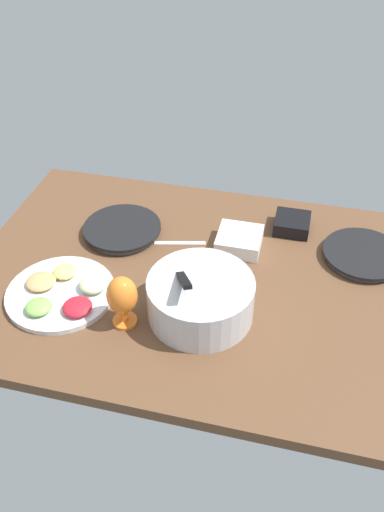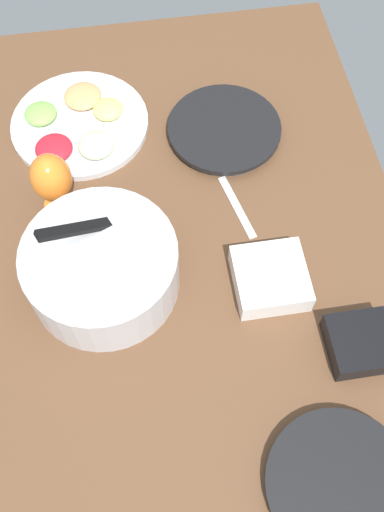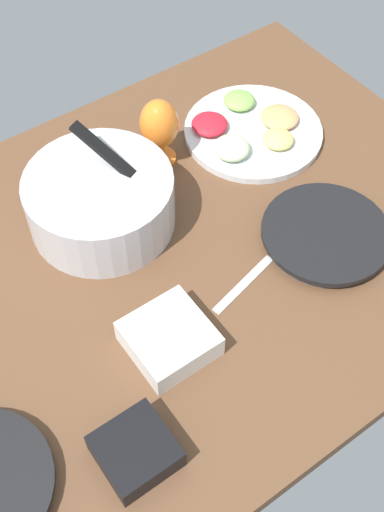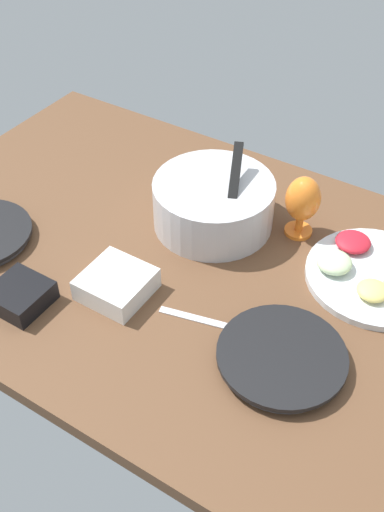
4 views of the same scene
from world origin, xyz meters
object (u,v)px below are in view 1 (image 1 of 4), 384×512
Objects in this scene: fruit_platter at (62,292)px; hurricane_glass_orange at (122,297)px; square_bowl_white at (239,240)px; dinner_plate_right at (122,230)px; square_bowl_black at (292,223)px; mixing_bowl at (200,297)px; dinner_plate_left at (363,255)px.

hurricane_glass_orange reaches higher than fruit_platter.
fruit_platter is 61.80cm from square_bowl_white.
fruit_platter is (7.44, 35.02, 0.08)cm from dinner_plate_right.
fruit_platter is at bearing -14.47° from hurricane_glass_orange.
square_bowl_black is (-58.63, -16.70, 1.17)cm from dinner_plate_right.
hurricane_glass_orange reaches higher than dinner_plate_right.
dinner_plate_right is 41.98cm from square_bowl_white.
mixing_bowl is 0.93× the size of fruit_platter.
hurricane_glass_orange is at bearing 110.30° from dinner_plate_right.
dinner_plate_right is 60.97cm from square_bowl_black.
dinner_plate_left is 0.98× the size of dinner_plate_right.
fruit_platter is 2.26× the size of square_bowl_white.
fruit_platter is at bearing 37.01° from square_bowl_white.
hurricane_glass_orange is at bearing 165.53° from fruit_platter.
square_bowl_black is (-43.53, -57.53, -7.61)cm from hurricane_glass_orange.
dinner_plate_right is at bearing 2.97° from square_bowl_white.
square_bowl_black is (25.08, -10.68, 1.35)cm from dinner_plate_left.
mixing_bowl is at bearing 80.11° from square_bowl_white.
hurricane_glass_orange is 72.54cm from square_bowl_black.
square_bowl_white reaches higher than fruit_platter.
mixing_bowl is at bearing 138.12° from dinner_plate_right.
square_bowl_white is at bearing 40.96° from square_bowl_black.
hurricane_glass_orange is (20.81, 8.63, 3.44)cm from mixing_bowl.
dinner_plate_left is 1.82× the size of square_bowl_white.
dinner_plate_right is 0.88× the size of mixing_bowl.
mixing_bowl is 2.11× the size of square_bowl_white.
square_bowl_white is (41.81, 3.84, 1.68)cm from dinner_plate_left.
mixing_bowl is 2.55× the size of square_bowl_black.
dinner_plate_right is 44.41cm from hurricane_glass_orange.
dinner_plate_right is 2.24× the size of square_bowl_black.
mixing_bowl is at bearing -176.28° from fruit_platter.
dinner_plate_left is at bearing -174.75° from square_bowl_white.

